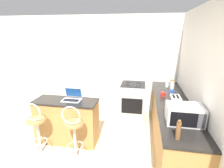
# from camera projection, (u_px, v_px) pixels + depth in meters

# --- Properties ---
(ground_plane) EXTENTS (20.00, 20.00, 0.00)m
(ground_plane) POSITION_uv_depth(u_px,v_px,m) (73.00, 163.00, 3.00)
(ground_plane) COLOR beige
(wall_back) EXTENTS (12.00, 0.06, 2.60)m
(wall_back) POSITION_uv_depth(u_px,v_px,m) (103.00, 64.00, 4.84)
(wall_back) COLOR silver
(wall_back) RESTS_ON ground_plane
(wall_right) EXTENTS (0.06, 12.00, 2.60)m
(wall_right) POSITION_uv_depth(u_px,v_px,m) (214.00, 101.00, 2.28)
(wall_right) COLOR silver
(wall_right) RESTS_ON ground_plane
(breakfast_bar) EXTENTS (1.25, 0.50, 0.89)m
(breakfast_bar) POSITION_uv_depth(u_px,v_px,m) (67.00, 121.00, 3.51)
(breakfast_bar) COLOR #B27C42
(breakfast_bar) RESTS_ON ground_plane
(counter_right) EXTENTS (0.65, 2.84, 0.89)m
(counter_right) POSITION_uv_depth(u_px,v_px,m) (171.00, 123.00, 3.43)
(counter_right) COLOR #B27C42
(counter_right) RESTS_ON ground_plane
(bar_stool_near) EXTENTS (0.40, 0.40, 1.03)m
(bar_stool_near) POSITION_uv_depth(u_px,v_px,m) (37.00, 130.00, 3.11)
(bar_stool_near) COLOR silver
(bar_stool_near) RESTS_ON ground_plane
(bar_stool_far) EXTENTS (0.40, 0.40, 1.03)m
(bar_stool_far) POSITION_uv_depth(u_px,v_px,m) (74.00, 134.00, 2.99)
(bar_stool_far) COLOR silver
(bar_stool_far) RESTS_ON ground_plane
(laptop) EXTENTS (0.36, 0.27, 0.23)m
(laptop) POSITION_uv_depth(u_px,v_px,m) (72.00, 97.00, 3.41)
(laptop) COLOR silver
(laptop) RESTS_ON breakfast_bar
(microwave) EXTENTS (0.51, 0.38, 0.26)m
(microwave) POSITION_uv_depth(u_px,v_px,m) (184.00, 114.00, 2.53)
(microwave) COLOR white
(microwave) RESTS_ON counter_right
(toaster) EXTENTS (0.18, 0.28, 0.19)m
(toaster) POSITION_uv_depth(u_px,v_px,m) (175.00, 102.00, 3.08)
(toaster) COLOR silver
(toaster) RESTS_ON counter_right
(stove_range) EXTENTS (0.60, 0.61, 0.90)m
(stove_range) POSITION_uv_depth(u_px,v_px,m) (133.00, 100.00, 4.60)
(stove_range) COLOR #9EA3A8
(stove_range) RESTS_ON ground_plane
(pepper_mill) EXTENTS (0.06, 0.06, 0.26)m
(pepper_mill) POSITION_uv_depth(u_px,v_px,m) (178.00, 130.00, 2.13)
(pepper_mill) COLOR brown
(pepper_mill) RESTS_ON counter_right
(mug_red) EXTENTS (0.10, 0.08, 0.09)m
(mug_red) POSITION_uv_depth(u_px,v_px,m) (163.00, 94.00, 3.59)
(mug_red) COLOR red
(mug_red) RESTS_ON counter_right
(mug_white) EXTENTS (0.09, 0.07, 0.10)m
(mug_white) POSITION_uv_depth(u_px,v_px,m) (167.00, 85.00, 4.20)
(mug_white) COLOR white
(mug_white) RESTS_ON counter_right
(mug_blue) EXTENTS (0.10, 0.08, 0.10)m
(mug_blue) POSITION_uv_depth(u_px,v_px,m) (171.00, 92.00, 3.72)
(mug_blue) COLOR #2D51AD
(mug_blue) RESTS_ON counter_right
(storage_jar) EXTENTS (0.10, 0.10, 0.21)m
(storage_jar) POSITION_uv_depth(u_px,v_px,m) (172.00, 84.00, 4.08)
(storage_jar) COLOR silver
(storage_jar) RESTS_ON counter_right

